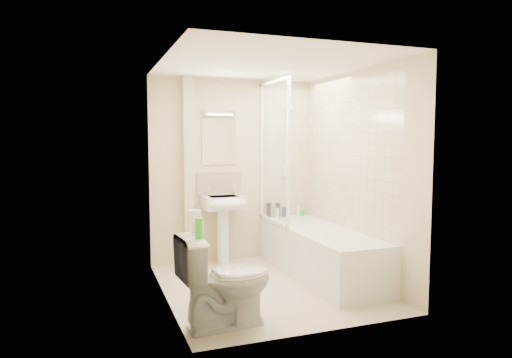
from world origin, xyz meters
name	(u,v)px	position (x,y,z in m)	size (l,w,h in m)	color
floor	(267,287)	(0.00, 0.00, 0.00)	(2.50, 2.50, 0.00)	beige
wall_back	(233,170)	(0.00, 1.25, 1.20)	(2.20, 0.02, 2.40)	beige
wall_left	(164,181)	(-1.10, 0.00, 1.20)	(0.02, 2.50, 2.40)	beige
wall_right	(356,175)	(1.10, 0.00, 1.20)	(0.02, 2.50, 2.40)	beige
ceiling	(268,64)	(0.00, 0.00, 2.40)	(2.20, 2.50, 0.02)	white
tile_back	(286,153)	(0.75, 1.24, 1.42)	(0.70, 0.01, 1.75)	beige
tile_right	(347,155)	(1.09, 0.20, 1.42)	(0.01, 2.10, 1.75)	beige
pipe_boxing	(188,172)	(-0.62, 1.19, 1.20)	(0.12, 0.12, 2.40)	beige
splashback	(219,184)	(-0.20, 1.24, 1.03)	(0.60, 0.01, 0.30)	beige
mirror	(219,142)	(-0.20, 1.24, 1.58)	(0.46, 0.01, 0.60)	white
strip_light	(219,113)	(-0.20, 1.22, 1.95)	(0.42, 0.07, 0.07)	silver
bathtub	(320,251)	(0.75, 0.20, 0.29)	(0.70, 2.10, 0.55)	white
shower_screen	(274,152)	(0.40, 0.80, 1.45)	(0.04, 0.92, 1.80)	white
shower_fixture	(287,144)	(0.75, 1.19, 1.55)	(0.10, 0.16, 0.99)	white
pedestal_sink	(224,210)	(-0.20, 1.01, 0.71)	(0.52, 0.48, 1.01)	white
bottle_black_a	(269,210)	(0.47, 1.16, 0.65)	(0.06, 0.06, 0.20)	black
bottle_white_a	(278,212)	(0.60, 1.16, 0.61)	(0.06, 0.06, 0.13)	white
bottle_black_b	(278,210)	(0.61, 1.16, 0.65)	(0.06, 0.06, 0.20)	black
bottle_blue	(284,212)	(0.70, 1.16, 0.62)	(0.05, 0.05, 0.13)	#121450
bottle_white_b	(298,211)	(0.91, 1.16, 0.62)	(0.06, 0.06, 0.14)	silver
bottle_green	(302,213)	(0.97, 1.16, 0.59)	(0.07, 0.07, 0.08)	green
toilet	(226,280)	(-0.72, -0.85, 0.41)	(0.84, 0.52, 0.81)	white
toilet_roll_lower	(198,227)	(-0.94, -0.77, 0.86)	(0.10, 0.10, 0.10)	white
toilet_roll_upper	(194,216)	(-0.97, -0.77, 0.96)	(0.12, 0.12, 0.10)	white
green_bottle	(199,228)	(-0.98, -0.98, 0.90)	(0.06, 0.06, 0.17)	green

